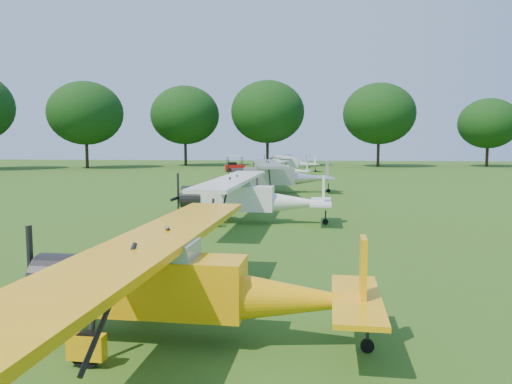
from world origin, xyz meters
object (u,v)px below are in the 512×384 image
(aircraft_2, at_px, (184,277))
(aircraft_7, at_px, (287,160))
(aircraft_6, at_px, (289,162))
(aircraft_3, at_px, (248,194))
(golf_cart, at_px, (234,166))
(aircraft_4, at_px, (277,173))
(aircraft_5, at_px, (279,168))

(aircraft_2, height_order, aircraft_7, aircraft_2)
(aircraft_6, bearing_deg, aircraft_7, 84.38)
(aircraft_3, relative_size, golf_cart, 4.31)
(aircraft_4, xyz_separation_m, golf_cart, (-6.79, 25.28, -0.74))
(aircraft_2, height_order, aircraft_6, aircraft_2)
(aircraft_5, bearing_deg, aircraft_6, 96.70)
(aircraft_5, height_order, aircraft_6, aircraft_6)
(aircraft_6, height_order, aircraft_7, aircraft_6)
(aircraft_2, distance_m, golf_cart, 52.95)
(aircraft_2, relative_size, aircraft_5, 1.15)
(aircraft_3, bearing_deg, aircraft_4, 89.76)
(aircraft_4, bearing_deg, aircraft_6, 81.76)
(golf_cart, bearing_deg, aircraft_2, -99.03)
(aircraft_7, bearing_deg, aircraft_6, -77.15)
(golf_cart, bearing_deg, aircraft_5, -78.50)
(aircraft_2, bearing_deg, aircraft_6, 92.56)
(aircraft_3, height_order, aircraft_4, aircraft_4)
(aircraft_6, bearing_deg, aircraft_5, -101.96)
(aircraft_4, bearing_deg, aircraft_3, -100.40)
(aircraft_3, distance_m, golf_cart, 39.44)
(aircraft_2, bearing_deg, aircraft_4, 92.49)
(aircraft_3, bearing_deg, golf_cart, 101.06)
(aircraft_3, distance_m, aircraft_6, 38.99)
(aircraft_3, bearing_deg, aircraft_6, 91.16)
(aircraft_5, bearing_deg, aircraft_4, -78.46)
(aircraft_2, bearing_deg, golf_cart, 99.92)
(aircraft_2, bearing_deg, aircraft_7, 93.24)
(aircraft_5, height_order, aircraft_7, aircraft_7)
(aircraft_7, bearing_deg, aircraft_4, -79.76)
(aircraft_3, distance_m, aircraft_4, 13.66)
(aircraft_2, distance_m, aircraft_3, 13.60)
(aircraft_5, bearing_deg, aircraft_3, -80.70)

